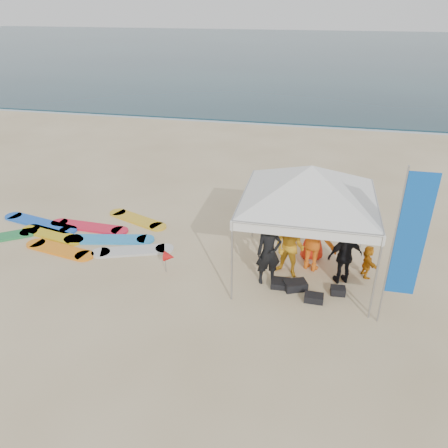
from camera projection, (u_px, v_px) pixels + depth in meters
The scene contains 14 objects.
ground at pixel (199, 321), 10.04m from camera, with size 120.00×120.00×0.00m, color beige.
ocean at pixel (310, 50), 62.04m from camera, with size 160.00×84.00×0.08m, color #0C2633.
shoreline_foam at pixel (280, 123), 25.82m from camera, with size 160.00×1.20×0.01m, color silver.
person_black_a at pixel (269, 252), 11.04m from camera, with size 0.64×0.42×1.77m, color black.
person_yellow at pixel (290, 247), 11.34m from camera, with size 0.82×0.64×1.69m, color gold.
person_orange_a at pixel (314, 237), 11.57m from camera, with size 1.26×0.73×1.95m, color orange.
person_black_b at pixel (345, 256), 11.08m from camera, with size 0.92×0.38×1.56m, color black.
person_orange_b at pixel (313, 231), 12.09m from camera, with size 0.84×0.55×1.72m, color red.
person_seated at pixel (368, 261), 11.46m from camera, with size 0.85×0.27×0.91m, color orange.
canopy_tent at pixel (312, 166), 10.48m from camera, with size 4.59×4.59×3.46m.
feather_flag at pixel (409, 238), 8.96m from camera, with size 0.63×0.04×3.77m.
marker_pennant at pixel (169, 257), 11.59m from camera, with size 0.28×0.28×0.64m.
gear_pile at pixel (302, 288), 11.01m from camera, with size 1.87×0.83×0.22m.
surfboard_spread at pixel (79, 234), 13.65m from camera, with size 6.07×3.36×0.07m.
Camera 1 is at (2.23, -7.58, 6.61)m, focal length 35.00 mm.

